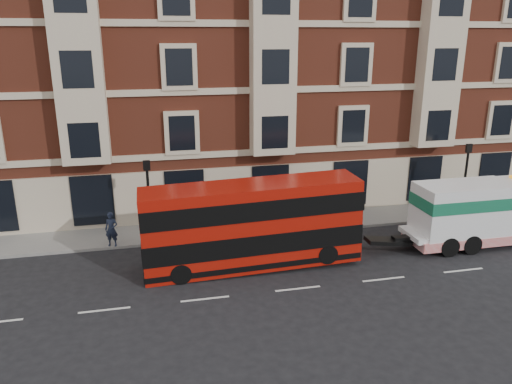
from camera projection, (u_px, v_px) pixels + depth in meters
ground at (298, 289)px, 21.40m from camera, size 120.00×120.00×0.00m
sidewalk at (259, 225)px, 28.36m from camera, size 90.00×3.00×0.15m
victorian_terrace at (241, 41)px, 32.45m from camera, size 45.00×12.00×20.40m
lamp_post_west at (149, 196)px, 25.11m from camera, size 0.35×0.15×4.35m
lamp_post_east at (465, 175)px, 28.87m from camera, size 0.35×0.15×4.35m
double_decker_bus at (252, 224)px, 22.86m from camera, size 9.99×2.29×4.04m
tow_truck at (482, 212)px, 25.49m from camera, size 7.99×2.36×3.33m
pedestrian at (111, 229)px, 25.15m from camera, size 0.74×0.58×1.78m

